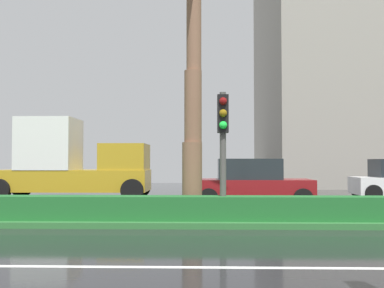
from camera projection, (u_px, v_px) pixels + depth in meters
name	position (u px, v px, depth m)	size (l,w,h in m)	color
ground_plane	(11.00, 216.00, 14.36)	(90.00, 42.00, 0.10)	black
traffic_signal_median_right	(223.00, 132.00, 11.89)	(0.28, 0.43, 3.23)	#4C4C47
box_truck_lead	(72.00, 163.00, 20.13)	(6.40, 2.64, 3.46)	#B28C1E
car_in_traffic_second	(252.00, 183.00, 17.40)	(4.30, 2.02, 1.72)	maroon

